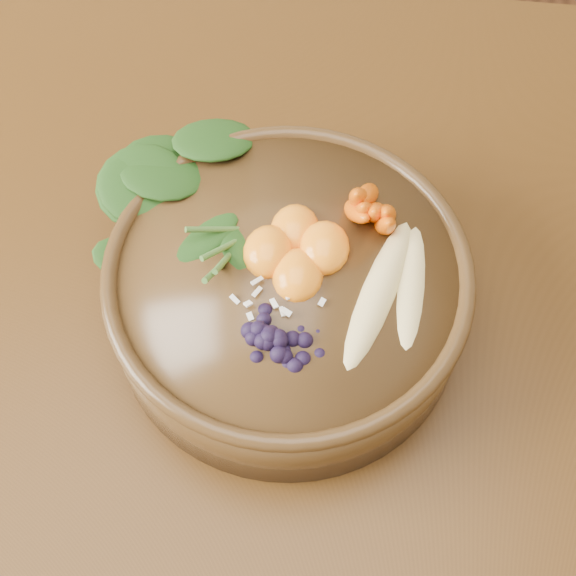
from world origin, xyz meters
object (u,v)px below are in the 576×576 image
dining_table (11,406)px  kale_heap (252,181)px  banana_halves (397,280)px  blueberry_pile (271,326)px  stoneware_bowl (288,295)px  carrot_cluster (379,174)px  mandarin_cluster (296,240)px

dining_table → kale_heap: kale_heap is taller
banana_halves → blueberry_pile: 0.09m
stoneware_bowl → kale_heap: kale_heap is taller
carrot_cluster → mandarin_cluster: carrot_cluster is taller
banana_halves → blueberry_pile: bearing=-141.5°
stoneware_bowl → blueberry_pile: blueberry_pile is taller
dining_table → mandarin_cluster: (0.24, 0.08, 0.18)m
kale_heap → blueberry_pile: (0.03, -0.11, -0.00)m
dining_table → carrot_cluster: size_ratio=21.86×
carrot_cluster → mandarin_cluster: 0.07m
stoneware_bowl → blueberry_pile: size_ratio=2.16×
kale_heap → blueberry_pile: kale_heap is taller
stoneware_bowl → banana_halves: (0.08, -0.01, 0.05)m
dining_table → stoneware_bowl: size_ratio=6.03×
mandarin_cluster → kale_heap: bearing=130.0°
dining_table → blueberry_pile: bearing=2.4°
stoneware_bowl → kale_heap: 0.09m
carrot_cluster → banana_halves: (0.02, -0.07, -0.02)m
dining_table → stoneware_bowl: bearing=15.4°
dining_table → carrot_cluster: bearing=23.8°
carrot_cluster → blueberry_pile: 0.14m
banana_halves → mandarin_cluster: bearing=170.3°
carrot_cluster → kale_heap: bearing=-169.5°
kale_heap → mandarin_cluster: size_ratio=2.07×
dining_table → carrot_cluster: 0.38m
blueberry_pile → carrot_cluster: bearing=62.3°
kale_heap → blueberry_pile: 0.12m
carrot_cluster → blueberry_pile: (-0.06, -0.12, -0.02)m
kale_heap → carrot_cluster: (0.09, 0.00, 0.02)m
stoneware_bowl → carrot_cluster: carrot_cluster is taller
kale_heap → carrot_cluster: bearing=2.3°
kale_heap → mandarin_cluster: 0.06m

